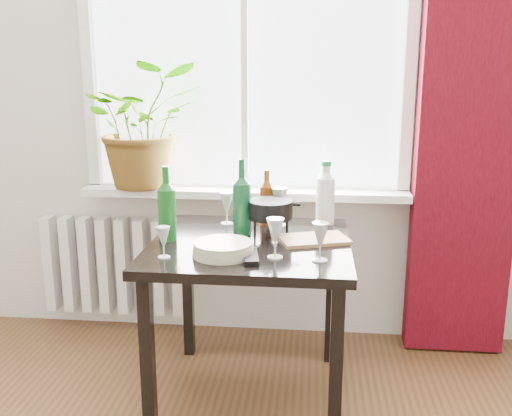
# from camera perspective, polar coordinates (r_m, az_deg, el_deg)

# --- Properties ---
(window) EXTENTS (1.72, 0.08, 1.62)m
(window) POSITION_cam_1_polar(r_m,az_deg,el_deg) (3.03, -1.08, 16.32)
(window) COLOR white
(window) RESTS_ON ground
(windowsill) EXTENTS (1.72, 0.20, 0.04)m
(windowsill) POSITION_cam_1_polar(r_m,az_deg,el_deg) (3.02, -1.17, 1.56)
(windowsill) COLOR silver
(windowsill) RESTS_ON ground
(curtain) EXTENTS (0.50, 0.12, 2.56)m
(curtain) POSITION_cam_1_polar(r_m,az_deg,el_deg) (3.01, 20.73, 9.69)
(curtain) COLOR #3C050E
(curtain) RESTS_ON ground
(radiator) EXTENTS (0.80, 0.10, 0.55)m
(radiator) POSITION_cam_1_polar(r_m,az_deg,el_deg) (3.35, -13.99, -5.58)
(radiator) COLOR silver
(radiator) RESTS_ON ground
(table) EXTENTS (0.85, 0.85, 0.74)m
(table) POSITION_cam_1_polar(r_m,az_deg,el_deg) (2.49, -0.55, -5.37)
(table) COLOR black
(table) RESTS_ON ground
(potted_plant) EXTENTS (0.76, 0.72, 0.66)m
(potted_plant) POSITION_cam_1_polar(r_m,az_deg,el_deg) (3.09, -11.22, 8.10)
(potted_plant) COLOR #236A1C
(potted_plant) RESTS_ON windowsill
(wine_bottle_left) EXTENTS (0.09, 0.09, 0.33)m
(wine_bottle_left) POSITION_cam_1_polar(r_m,az_deg,el_deg) (2.46, -8.91, 0.49)
(wine_bottle_left) COLOR #0E4A13
(wine_bottle_left) RESTS_ON table
(wine_bottle_right) EXTENTS (0.09, 0.09, 0.35)m
(wine_bottle_right) POSITION_cam_1_polar(r_m,az_deg,el_deg) (2.52, -1.44, 1.15)
(wine_bottle_right) COLOR #0C4320
(wine_bottle_right) RESTS_ON table
(bottle_amber) EXTENTS (0.07, 0.07, 0.27)m
(bottle_amber) POSITION_cam_1_polar(r_m,az_deg,el_deg) (2.69, 1.07, 1.12)
(bottle_amber) COLOR #6C2A0C
(bottle_amber) RESTS_ON table
(cleaning_bottle) EXTENTS (0.09, 0.09, 0.31)m
(cleaning_bottle) POSITION_cam_1_polar(r_m,az_deg,el_deg) (2.72, 6.97, 1.61)
(cleaning_bottle) COLOR silver
(cleaning_bottle) RESTS_ON table
(wineglass_front_right) EXTENTS (0.07, 0.07, 0.16)m
(wineglass_front_right) POSITION_cam_1_polar(r_m,az_deg,el_deg) (2.22, 1.93, -3.01)
(wineglass_front_right) COLOR #B6BEC4
(wineglass_front_right) RESTS_ON table
(wineglass_far_right) EXTENTS (0.08, 0.08, 0.16)m
(wineglass_far_right) POSITION_cam_1_polar(r_m,az_deg,el_deg) (2.20, 6.44, -3.35)
(wineglass_far_right) COLOR #B3BBC0
(wineglass_far_right) RESTS_ON table
(wineglass_back_center) EXTENTS (0.10, 0.10, 0.19)m
(wineglass_back_center) POSITION_cam_1_polar(r_m,az_deg,el_deg) (2.68, 2.36, 0.17)
(wineglass_back_center) COLOR silver
(wineglass_back_center) RESTS_ON table
(wineglass_back_left) EXTENTS (0.07, 0.07, 0.16)m
(wineglass_back_left) POSITION_cam_1_polar(r_m,az_deg,el_deg) (2.71, -2.96, -0.00)
(wineglass_back_left) COLOR silver
(wineglass_back_left) RESTS_ON table
(wineglass_front_left) EXTENTS (0.07, 0.07, 0.13)m
(wineglass_front_left) POSITION_cam_1_polar(r_m,az_deg,el_deg) (2.25, -9.23, -3.39)
(wineglass_front_left) COLOR #B7BBC5
(wineglass_front_left) RESTS_ON table
(plate_stack) EXTENTS (0.32, 0.32, 0.05)m
(plate_stack) POSITION_cam_1_polar(r_m,az_deg,el_deg) (2.27, -3.30, -4.09)
(plate_stack) COLOR beige
(plate_stack) RESTS_ON table
(fondue_pot) EXTENTS (0.28, 0.26, 0.16)m
(fondue_pot) POSITION_cam_1_polar(r_m,az_deg,el_deg) (2.54, 1.43, -0.94)
(fondue_pot) COLOR black
(fondue_pot) RESTS_ON table
(tv_remote) EXTENTS (0.08, 0.19, 0.02)m
(tv_remote) POSITION_cam_1_polar(r_m,az_deg,el_deg) (2.23, -0.52, -4.84)
(tv_remote) COLOR black
(tv_remote) RESTS_ON table
(cutting_board) EXTENTS (0.33, 0.27, 0.02)m
(cutting_board) POSITION_cam_1_polar(r_m,az_deg,el_deg) (2.47, 5.77, -3.14)
(cutting_board) COLOR #A16E48
(cutting_board) RESTS_ON table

